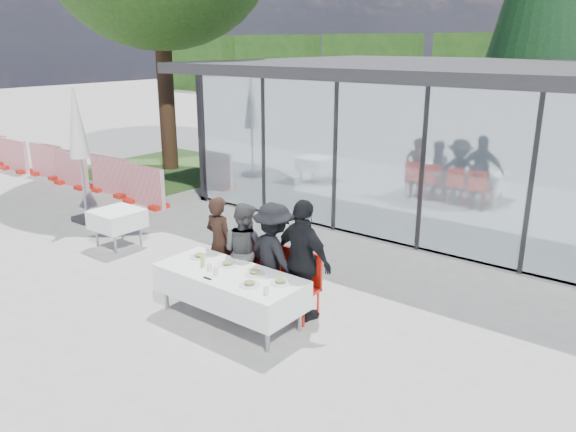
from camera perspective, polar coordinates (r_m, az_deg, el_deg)
The scene contains 24 objects.
ground at distance 8.67m, azimuth -5.18°, elevation -9.52°, with size 90.00×90.00×0.00m, color #A5A29C.
pavilion at distance 14.27m, azimuth 24.44°, elevation 8.70°, with size 14.80×8.80×3.44m.
treeline at distance 34.43m, azimuth 26.33°, elevation 12.72°, with size 62.50×2.00×4.40m.
dining_table at distance 8.18m, azimuth -5.94°, elevation -7.08°, with size 2.26×0.96×0.75m.
diner_a at distance 9.13m, azimuth -6.96°, elevation -2.80°, with size 0.57×0.57×1.57m, color black.
diner_chair_a at distance 9.25m, azimuth -6.70°, elevation -4.16°, with size 0.44×0.44×0.97m.
diner_b at distance 8.78m, azimuth -4.44°, elevation -3.59°, with size 0.76×0.76×1.56m, color #4A4A4A.
diner_chair_b at distance 8.90m, azimuth -4.21°, elevation -4.96°, with size 0.44×0.44×0.97m.
diner_c at distance 8.40m, azimuth -1.44°, elevation -4.16°, with size 1.07×1.07×1.66m, color black.
diner_chair_c at distance 8.54m, azimuth -1.24°, elevation -5.91°, with size 0.44×0.44×0.97m.
diner_d at distance 8.06m, azimuth 1.54°, elevation -4.56°, with size 1.06×1.06×1.80m, color black.
diner_chair_d at distance 8.23m, azimuth 1.71°, elevation -6.82°, with size 0.44×0.44×0.97m.
plate_a at distance 8.69m, azimuth -9.00°, elevation -4.01°, with size 0.29×0.29×0.07m.
plate_b at distance 8.34m, azimuth -6.14°, elevation -4.84°, with size 0.29×0.29×0.07m.
plate_c at distance 7.99m, azimuth -3.36°, elevation -5.77°, with size 0.29×0.29×0.07m.
plate_d at distance 7.70m, azimuth -0.76°, elevation -6.68°, with size 0.29×0.29×0.07m.
plate_extra at distance 7.65m, azimuth -3.93°, elevation -6.87°, with size 0.29×0.29×0.07m.
juice_bottle at distance 8.33m, azimuth -8.66°, elevation -4.55°, with size 0.06×0.06×0.16m, color #90C552.
drinking_glasses at distance 7.86m, azimuth -5.97°, elevation -6.05°, with size 1.22×0.16×0.10m.
folded_eyeglasses at distance 7.92m, azimuth -8.18°, elevation -6.29°, with size 0.14×0.03×0.01m, color black.
spare_table_left at distance 11.56m, azimuth -16.96°, elevation -0.31°, with size 0.86×0.86×0.74m.
market_umbrella at distance 13.12m, azimuth -20.60°, elevation 7.92°, with size 0.50×0.50×3.00m.
construction_barriers at distance 18.32m, azimuth -23.55°, elevation 4.95°, with size 11.00×0.60×1.00m.
grass_patch at distance 18.48m, azimuth -11.82°, elevation 4.76°, with size 5.00×5.00×0.02m, color #385926.
Camera 1 is at (5.35, -5.60, 3.90)m, focal length 35.00 mm.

